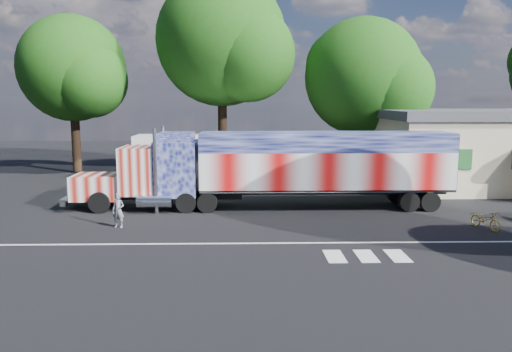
{
  "coord_description": "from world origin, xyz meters",
  "views": [
    {
      "loc": [
        -0.59,
        -22.9,
        5.84
      ],
      "look_at": [
        0.0,
        3.0,
        1.9
      ],
      "focal_mm": 35.0,
      "sensor_mm": 36.0,
      "label": 1
    }
  ],
  "objects_px": {
    "semi_truck": "(278,166)",
    "tree_n_mid": "(224,41)",
    "coach_bus": "(222,159)",
    "woman": "(118,210)",
    "tree_ne_a": "(365,77)",
    "tree_nw_a": "(74,69)",
    "bicycle": "(486,220)"
  },
  "relations": [
    {
      "from": "semi_truck",
      "to": "coach_bus",
      "type": "xyz_separation_m",
      "value": [
        -3.39,
        7.63,
        -0.49
      ]
    },
    {
      "from": "coach_bus",
      "to": "woman",
      "type": "height_order",
      "value": "coach_bus"
    },
    {
      "from": "coach_bus",
      "to": "tree_ne_a",
      "type": "bearing_deg",
      "value": 20.71
    },
    {
      "from": "woman",
      "to": "bicycle",
      "type": "distance_m",
      "value": 16.91
    },
    {
      "from": "woman",
      "to": "tree_ne_a",
      "type": "xyz_separation_m",
      "value": [
        15.09,
        15.9,
        6.76
      ]
    },
    {
      "from": "tree_nw_a",
      "to": "tree_ne_a",
      "type": "xyz_separation_m",
      "value": [
        22.74,
        -2.0,
        -0.72
      ]
    },
    {
      "from": "tree_n_mid",
      "to": "bicycle",
      "type": "bearing_deg",
      "value": -53.84
    },
    {
      "from": "coach_bus",
      "to": "woman",
      "type": "bearing_deg",
      "value": -109.9
    },
    {
      "from": "bicycle",
      "to": "tree_nw_a",
      "type": "relative_size",
      "value": 0.13
    },
    {
      "from": "woman",
      "to": "bicycle",
      "type": "xyz_separation_m",
      "value": [
        16.89,
        -0.64,
        -0.37
      ]
    },
    {
      "from": "tree_n_mid",
      "to": "semi_truck",
      "type": "bearing_deg",
      "value": -74.83
    },
    {
      "from": "tree_nw_a",
      "to": "tree_ne_a",
      "type": "relative_size",
      "value": 1.04
    },
    {
      "from": "woman",
      "to": "tree_nw_a",
      "type": "xyz_separation_m",
      "value": [
        -7.65,
        17.9,
        7.49
      ]
    },
    {
      "from": "semi_truck",
      "to": "woman",
      "type": "xyz_separation_m",
      "value": [
        -7.66,
        -4.18,
        -1.48
      ]
    },
    {
      "from": "tree_ne_a",
      "to": "coach_bus",
      "type": "bearing_deg",
      "value": -159.29
    },
    {
      "from": "semi_truck",
      "to": "bicycle",
      "type": "bearing_deg",
      "value": -27.56
    },
    {
      "from": "coach_bus",
      "to": "tree_n_mid",
      "type": "relative_size",
      "value": 0.77
    },
    {
      "from": "woman",
      "to": "tree_nw_a",
      "type": "height_order",
      "value": "tree_nw_a"
    },
    {
      "from": "semi_truck",
      "to": "bicycle",
      "type": "xyz_separation_m",
      "value": [
        9.23,
        -4.82,
        -1.85
      ]
    },
    {
      "from": "coach_bus",
      "to": "tree_n_mid",
      "type": "bearing_deg",
      "value": 89.8
    },
    {
      "from": "coach_bus",
      "to": "bicycle",
      "type": "height_order",
      "value": "coach_bus"
    },
    {
      "from": "woman",
      "to": "tree_nw_a",
      "type": "relative_size",
      "value": 0.13
    },
    {
      "from": "bicycle",
      "to": "tree_n_mid",
      "type": "bearing_deg",
      "value": 103.15
    },
    {
      "from": "semi_truck",
      "to": "tree_ne_a",
      "type": "relative_size",
      "value": 1.72
    },
    {
      "from": "tree_ne_a",
      "to": "tree_n_mid",
      "type": "distance_m",
      "value": 11.17
    },
    {
      "from": "tree_nw_a",
      "to": "tree_ne_a",
      "type": "distance_m",
      "value": 22.84
    },
    {
      "from": "woman",
      "to": "tree_n_mid",
      "type": "relative_size",
      "value": 0.1
    },
    {
      "from": "semi_truck",
      "to": "tree_n_mid",
      "type": "distance_m",
      "value": 15.17
    },
    {
      "from": "bicycle",
      "to": "tree_n_mid",
      "type": "xyz_separation_m",
      "value": [
        -12.6,
        17.24,
        9.88
      ]
    },
    {
      "from": "tree_nw_a",
      "to": "bicycle",
      "type": "bearing_deg",
      "value": -37.07
    },
    {
      "from": "semi_truck",
      "to": "tree_n_mid",
      "type": "relative_size",
      "value": 1.35
    },
    {
      "from": "woman",
      "to": "tree_n_mid",
      "type": "xyz_separation_m",
      "value": [
        4.29,
        16.6,
        9.51
      ]
    }
  ]
}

